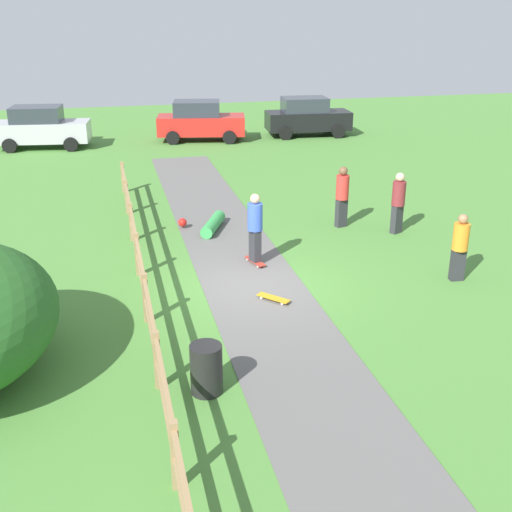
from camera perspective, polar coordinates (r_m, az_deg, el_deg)
ground_plane at (r=15.29m, az=-0.31°, el=-2.64°), size 60.00×60.00×0.00m
asphalt_path at (r=15.29m, az=-0.31°, el=-2.61°), size 2.40×28.00×0.02m
wooden_fence at (r=14.70m, az=-10.23°, el=-1.20°), size 0.12×18.12×1.10m
trash_bin at (r=11.14m, az=-4.45°, el=-10.00°), size 0.56×0.56×0.90m
skater_riding at (r=16.15m, az=-0.08°, el=2.75°), size 0.47×0.82×1.86m
skater_fallen at (r=18.98m, az=-4.06°, el=2.85°), size 1.48×1.64×0.36m
skateboard_loose at (r=14.46m, az=1.57°, el=-3.76°), size 0.68×0.73×0.08m
bystander_maroon at (r=18.96m, az=12.56°, el=4.89°), size 0.51×0.51×1.80m
bystander_orange at (r=16.02m, az=17.72°, el=0.99°), size 0.41×0.41×1.68m
bystander_red at (r=19.22m, az=7.69°, el=5.52°), size 0.46×0.46×1.84m
parked_car_black at (r=33.16m, az=4.58°, el=12.27°), size 4.31×2.24×1.92m
parked_car_silver at (r=31.68m, az=-18.58°, el=10.81°), size 4.38×2.41×1.92m
parked_car_red at (r=31.92m, az=-5.00°, el=11.89°), size 4.44×2.59×1.92m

